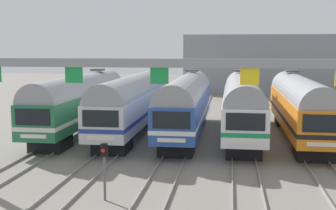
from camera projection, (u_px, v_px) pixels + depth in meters
name	position (u px, v px, depth m)	size (l,w,h in m)	color
ground_plane	(186.00, 136.00, 36.17)	(160.00, 160.00, 0.00)	gray
track_bed	(201.00, 107.00, 52.86)	(18.97, 70.00, 0.15)	gray
commuter_train_green	(80.00, 100.00, 37.02)	(2.88, 18.06, 5.05)	#236B42
commuter_train_silver	(132.00, 101.00, 36.42)	(2.88, 18.06, 4.77)	silver
commuter_train_blue	(186.00, 102.00, 35.82)	(2.88, 18.06, 5.05)	#284C9E
commuter_train_white	(242.00, 103.00, 35.22)	(2.88, 18.06, 5.05)	white
commuter_train_orange	(300.00, 104.00, 34.62)	(2.88, 18.06, 5.05)	orange
catenary_gantry	(159.00, 83.00, 22.23)	(22.70, 0.44, 6.97)	gray
yard_signal_mast	(104.00, 160.00, 20.64)	(0.28, 0.35, 2.73)	#59595E
maintenance_building	(266.00, 64.00, 70.77)	(25.05, 10.00, 8.86)	gray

